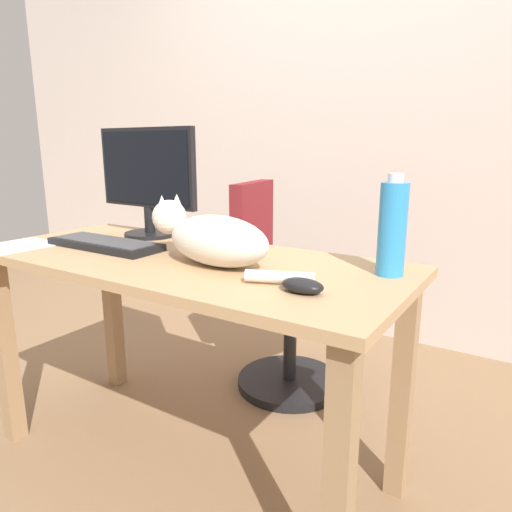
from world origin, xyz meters
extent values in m
plane|color=#846647|center=(0.00, 0.00, 0.00)|extent=(8.00, 8.00, 0.00)
cube|color=beige|center=(0.00, 1.51, 1.30)|extent=(6.00, 0.04, 2.60)
cube|color=tan|center=(0.00, 0.00, 0.74)|extent=(1.44, 0.62, 0.03)
cube|color=#977752|center=(-0.66, -0.25, 0.36)|extent=(0.06, 0.06, 0.73)
cube|color=#977752|center=(0.66, -0.25, 0.36)|extent=(0.06, 0.06, 0.73)
cube|color=#977752|center=(-0.66, 0.25, 0.36)|extent=(0.06, 0.06, 0.73)
cube|color=#977752|center=(0.66, 0.25, 0.36)|extent=(0.06, 0.06, 0.73)
cylinder|color=black|center=(0.04, 0.67, 0.02)|extent=(0.48, 0.48, 0.04)
cylinder|color=black|center=(0.04, 0.67, 0.24)|extent=(0.06, 0.06, 0.49)
cylinder|color=maroon|center=(0.04, 0.67, 0.52)|extent=(0.44, 0.44, 0.06)
cube|color=maroon|center=(-0.14, 0.64, 0.75)|extent=(0.12, 0.36, 0.40)
cylinder|color=black|center=(-0.34, 0.20, 0.76)|extent=(0.20, 0.20, 0.01)
cylinder|color=black|center=(-0.34, 0.20, 0.82)|extent=(0.04, 0.04, 0.10)
cube|color=black|center=(-0.34, 0.20, 1.02)|extent=(0.48, 0.04, 0.30)
cube|color=black|center=(-0.34, 0.19, 1.02)|extent=(0.45, 0.02, 0.27)
cube|color=black|center=(-0.32, -0.04, 0.77)|extent=(0.44, 0.15, 0.02)
cube|color=#444447|center=(-0.32, -0.04, 0.78)|extent=(0.40, 0.12, 0.00)
ellipsoid|color=silver|center=(0.16, -0.02, 0.83)|extent=(0.38, 0.22, 0.15)
sphere|color=silver|center=(-0.05, 0.00, 0.88)|extent=(0.11, 0.11, 0.11)
cone|color=silver|center=(-0.05, -0.03, 0.93)|extent=(0.04, 0.04, 0.04)
cone|color=silver|center=(-0.04, 0.03, 0.93)|extent=(0.04, 0.04, 0.04)
cylinder|color=silver|center=(0.42, -0.10, 0.78)|extent=(0.18, 0.10, 0.03)
ellipsoid|color=black|center=(0.50, -0.13, 0.77)|extent=(0.11, 0.06, 0.04)
cube|color=white|center=(-0.60, -0.22, 0.76)|extent=(0.23, 0.31, 0.00)
cylinder|color=#2D8CD1|center=(0.63, 0.15, 0.88)|extent=(0.08, 0.08, 0.25)
cylinder|color=silver|center=(0.63, 0.15, 1.02)|extent=(0.04, 0.04, 0.02)
camera|label=1|loc=(0.98, -1.09, 1.10)|focal=32.48mm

